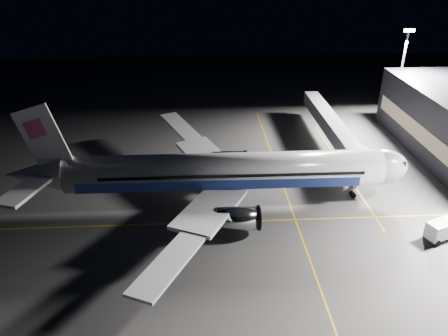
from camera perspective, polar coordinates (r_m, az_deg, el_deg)
ground at (r=69.28m, az=0.15°, el=-4.27°), size 200.00×200.00×0.00m
guide_line_main at (r=70.50m, az=8.31°, el=-3.98°), size 0.25×80.00×0.01m
guide_line_cross at (r=64.25m, az=0.47°, el=-7.05°), size 70.00×0.25×0.01m
guide_line_side at (r=81.97m, az=15.26°, el=-0.01°), size 0.25×40.00×0.01m
airliner at (r=66.68m, az=-0.76°, el=-0.51°), size 61.48×54.22×16.64m
jet_bridge at (r=87.09m, az=14.09°, el=5.10°), size 3.60×34.40×6.30m
floodlight_mast_north at (r=103.62m, az=22.20°, el=11.97°), size 2.40×0.68×20.70m
service_truck at (r=67.30m, az=26.79°, el=-7.13°), size 5.83×3.97×2.78m
baggage_tug at (r=82.31m, az=-3.54°, el=1.68°), size 2.83×2.61×1.66m
safety_cone_a at (r=73.11m, az=4.67°, el=-2.28°), size 0.38×0.38×0.58m
safety_cone_b at (r=75.39m, az=-3.06°, el=-1.21°), size 0.45×0.45×0.67m
safety_cone_c at (r=72.57m, az=-5.37°, el=-2.58°), size 0.35×0.35×0.52m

